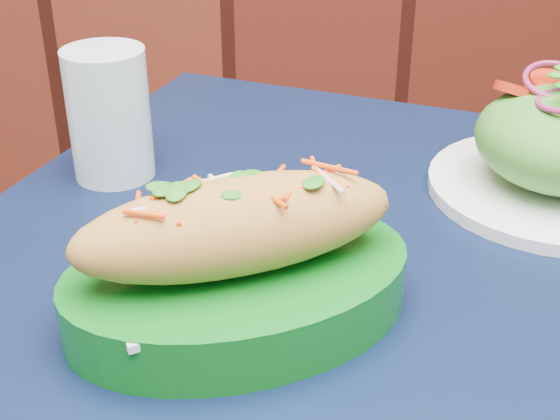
{
  "coord_description": "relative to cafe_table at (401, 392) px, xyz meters",
  "views": [
    {
      "loc": [
        0.11,
        1.27,
        1.09
      ],
      "look_at": [
        0.11,
        1.78,
        0.81
      ],
      "focal_mm": 50.0,
      "sensor_mm": 36.0,
      "label": 1
    }
  ],
  "objects": [
    {
      "name": "cafe_table",
      "position": [
        0.0,
        0.0,
        0.0
      ],
      "size": [
        1.04,
        1.04,
        0.75
      ],
      "rotation": [
        0.0,
        0.0,
        -0.38
      ],
      "color": "black",
      "rests_on": "ground"
    },
    {
      "name": "banh_mi_basket",
      "position": [
        -0.13,
        -0.01,
        0.13
      ],
      "size": [
        0.29,
        0.24,
        0.12
      ],
      "rotation": [
        0.0,
        0.0,
        0.34
      ],
      "color": "#0B6717",
      "rests_on": "cafe_table"
    },
    {
      "name": "water_glass",
      "position": [
        -0.26,
        0.22,
        0.15
      ],
      "size": [
        0.08,
        0.08,
        0.13
      ],
      "primitive_type": "cylinder",
      "color": "silver",
      "rests_on": "cafe_table"
    }
  ]
}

